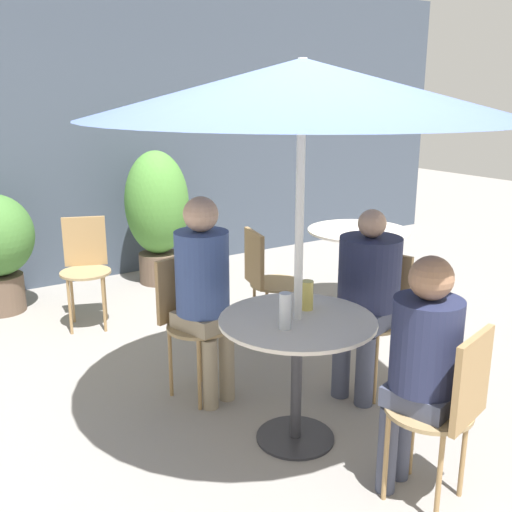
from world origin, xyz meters
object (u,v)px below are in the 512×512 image
object	(u,v)px
cafe_table_near	(297,346)
beer_glass_1	(285,311)
bistro_chair_0	(449,402)
bistro_chair_3	(85,260)
seated_person_0	(422,356)
umbrella	(302,89)
bistro_chair_2	(189,312)
bistro_chair_5	(266,275)
potted_plant_1	(157,210)
seated_person_1	(367,288)
seated_person_2	(204,282)
bistro_chair_1	(378,307)
cafe_table_far	(358,246)
beer_glass_0	(307,295)

from	to	relation	value
cafe_table_near	beer_glass_1	bearing A→B (deg)	-151.60
bistro_chair_0	bistro_chair_3	xyz separation A→B (m)	(-0.63, 3.14, 0.00)
seated_person_0	umbrella	distance (m)	1.36
bistro_chair_2	beer_glass_1	distance (m)	0.93
bistro_chair_5	potted_plant_1	world-z (taller)	potted_plant_1
beer_glass_1	seated_person_1	bearing A→B (deg)	17.92
seated_person_2	umbrella	distance (m)	1.32
bistro_chair_1	bistro_chair_3	xyz separation A→B (m)	(-1.22, 2.09, 0.00)
cafe_table_far	bistro_chair_2	distance (m)	2.01
bistro_chair_5	umbrella	bearing A→B (deg)	165.73
umbrella	cafe_table_near	bearing A→B (deg)	-26.57
bistro_chair_0	bistro_chair_5	bearing A→B (deg)	-116.18
bistro_chair_5	umbrella	world-z (taller)	umbrella
bistro_chair_5	seated_person_2	xyz separation A→B (m)	(-0.79, -0.51, 0.23)
bistro_chair_1	seated_person_0	size ratio (longest dim) A/B	0.74
potted_plant_1	umbrella	world-z (taller)	umbrella
beer_glass_0	beer_glass_1	world-z (taller)	beer_glass_1
seated_person_0	beer_glass_1	world-z (taller)	seated_person_0
seated_person_2	beer_glass_1	bearing A→B (deg)	-101.48
cafe_table_far	bistro_chair_1	size ratio (longest dim) A/B	0.99
bistro_chair_2	seated_person_1	size ratio (longest dim) A/B	0.74
bistro_chair_0	seated_person_0	size ratio (longest dim) A/B	0.74
seated_person_2	beer_glass_1	size ratio (longest dim) A/B	6.77
bistro_chair_2	potted_plant_1	bearing A→B (deg)	54.82
bistro_chair_1	seated_person_1	world-z (taller)	seated_person_1
cafe_table_near	bistro_chair_5	distance (m)	1.33
cafe_table_near	beer_glass_0	size ratio (longest dim) A/B	5.15
bistro_chair_5	potted_plant_1	distance (m)	1.85
bistro_chair_1	bistro_chair_2	size ratio (longest dim) A/B	1.00
bistro_chair_5	beer_glass_0	distance (m)	1.23
bistro_chair_1	bistro_chair_3	world-z (taller)	same
cafe_table_far	seated_person_1	xyz separation A→B (m)	(-1.02, -1.19, 0.14)
bistro_chair_2	seated_person_2	xyz separation A→B (m)	(0.04, -0.14, 0.23)
umbrella	seated_person_2	bearing A→B (deg)	105.63
beer_glass_0	bistro_chair_3	bearing A→B (deg)	103.26
bistro_chair_3	beer_glass_0	bearing A→B (deg)	-56.01
bistro_chair_2	cafe_table_far	bearing A→B (deg)	0.74
bistro_chair_3	seated_person_2	xyz separation A→B (m)	(0.21, -1.64, 0.23)
seated_person_1	beer_glass_0	xyz separation A→B (m)	(-0.55, -0.10, 0.09)
bistro_chair_2	seated_person_2	size ratio (longest dim) A/B	0.69
bistro_chair_0	potted_plant_1	size ratio (longest dim) A/B	0.67
seated_person_2	beer_glass_0	distance (m)	0.67
seated_person_2	bistro_chair_2	bearing A→B (deg)	90.00
bistro_chair_1	seated_person_2	world-z (taller)	seated_person_2
bistro_chair_1	seated_person_0	world-z (taller)	seated_person_0
bistro_chair_5	beer_glass_0	world-z (taller)	bistro_chair_5
cafe_table_far	bistro_chair_5	bearing A→B (deg)	-170.03
seated_person_2	cafe_table_near	bearing A→B (deg)	-90.00
seated_person_2	seated_person_0	bearing A→B (deg)	-90.00
bistro_chair_3	umbrella	size ratio (longest dim) A/B	0.41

